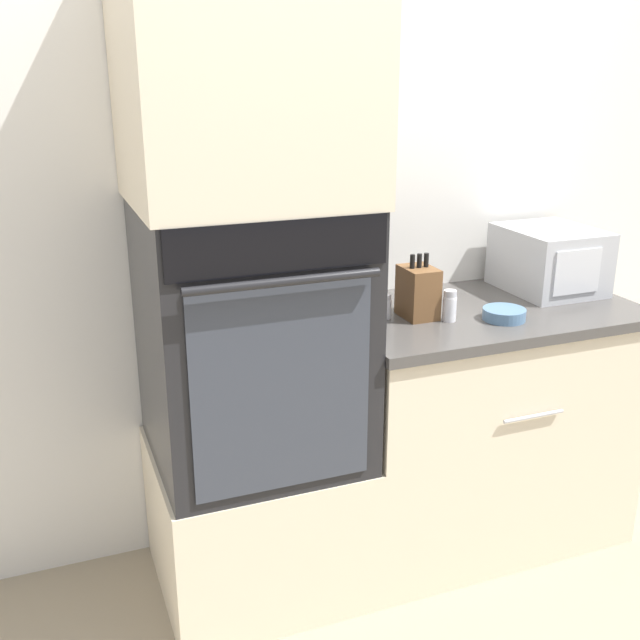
% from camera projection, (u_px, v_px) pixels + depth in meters
% --- Properties ---
extents(ground_plane, '(12.00, 12.00, 0.00)m').
position_uv_depth(ground_plane, '(382.00, 611.00, 2.39)').
color(ground_plane, gray).
extents(wall_back, '(8.00, 0.05, 2.50)m').
position_uv_depth(wall_back, '(311.00, 190.00, 2.54)').
color(wall_back, silver).
rests_on(wall_back, ground_plane).
extents(oven_cabinet_base, '(0.64, 0.60, 0.49)m').
position_uv_depth(oven_cabinet_base, '(257.00, 516.00, 2.46)').
color(oven_cabinet_base, beige).
rests_on(oven_cabinet_base, ground_plane).
extents(wall_oven, '(0.62, 0.64, 0.80)m').
position_uv_depth(wall_oven, '(251.00, 333.00, 2.25)').
color(wall_oven, black).
rests_on(wall_oven, oven_cabinet_base).
extents(oven_cabinet_upper, '(0.64, 0.60, 0.71)m').
position_uv_depth(oven_cabinet_upper, '(242.00, 69.00, 2.01)').
color(oven_cabinet_upper, beige).
rests_on(oven_cabinet_upper, wall_oven).
extents(counter_unit, '(1.03, 0.63, 0.87)m').
position_uv_depth(counter_unit, '(476.00, 422.00, 2.68)').
color(counter_unit, beige).
rests_on(counter_unit, ground_plane).
extents(microwave, '(0.30, 0.36, 0.23)m').
position_uv_depth(microwave, '(549.00, 259.00, 2.70)').
color(microwave, '#B2B5BA').
rests_on(microwave, counter_unit).
extents(knife_block, '(0.10, 0.14, 0.21)m').
position_uv_depth(knife_block, '(418.00, 292.00, 2.42)').
color(knife_block, brown).
rests_on(knife_block, counter_unit).
extents(bowl, '(0.14, 0.14, 0.04)m').
position_uv_depth(bowl, '(504.00, 314.00, 2.41)').
color(bowl, '#517599').
rests_on(bowl, counter_unit).
extents(condiment_jar_near, '(0.04, 0.04, 0.08)m').
position_uv_depth(condiment_jar_near, '(385.00, 306.00, 2.42)').
color(condiment_jar_near, silver).
rests_on(condiment_jar_near, counter_unit).
extents(condiment_jar_mid, '(0.06, 0.06, 0.09)m').
position_uv_depth(condiment_jar_mid, '(359.00, 292.00, 2.55)').
color(condiment_jar_mid, silver).
rests_on(condiment_jar_mid, counter_unit).
extents(condiment_jar_far, '(0.04, 0.04, 0.10)m').
position_uv_depth(condiment_jar_far, '(450.00, 306.00, 2.39)').
color(condiment_jar_far, silver).
rests_on(condiment_jar_far, counter_unit).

